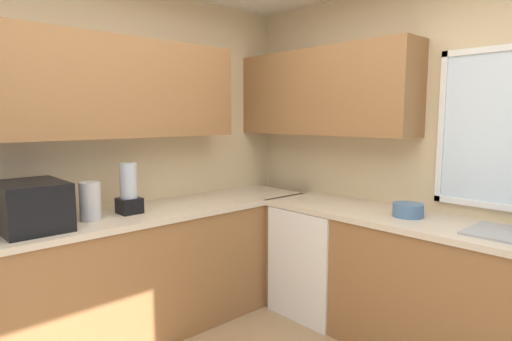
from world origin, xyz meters
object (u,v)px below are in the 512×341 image
dishwasher (320,259)px  blender_appliance (129,191)px  microwave (31,206)px  bowl (408,210)px  kettle (90,201)px

dishwasher → blender_appliance: 1.61m
dishwasher → microwave: (-0.66, -1.95, 0.63)m
blender_appliance → dishwasher: bearing=63.5°
microwave → bowl: size_ratio=2.33×
microwave → blender_appliance: blender_appliance is taller
microwave → blender_appliance: bearing=90.0°
dishwasher → kettle: bearing=-111.7°
blender_appliance → kettle: bearing=-85.9°
bowl → dishwasher: bearing=-177.6°
microwave → kettle: microwave is taller
kettle → bowl: size_ratio=1.24×
microwave → kettle: bearing=86.7°
microwave → bowl: 2.42m
microwave → dishwasher: bearing=71.3°
dishwasher → blender_appliance: blender_appliance is taller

